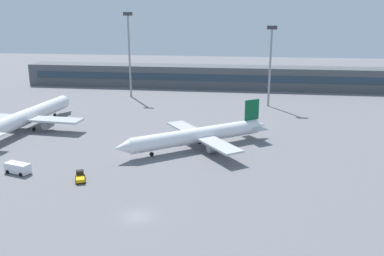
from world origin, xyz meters
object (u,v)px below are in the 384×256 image
at_px(baggage_tug_yellow, 80,176).
at_px(floodlight_tower_west, 129,50).
at_px(airplane_near, 197,136).
at_px(service_van_white, 18,168).
at_px(airplane_mid, 29,116).
at_px(floodlight_tower_east, 270,61).

relative_size(baggage_tug_yellow, floodlight_tower_west, 0.13).
relative_size(airplane_near, service_van_white, 6.08).
relative_size(airplane_mid, floodlight_tower_west, 1.48).
bearing_deg(floodlight_tower_west, floodlight_tower_east, -10.10).
distance_m(baggage_tug_yellow, service_van_white, 13.59).
bearing_deg(service_van_white, airplane_mid, 115.33).
bearing_deg(airplane_mid, baggage_tug_yellow, -49.09).
xyz_separation_m(airplane_near, service_van_white, (-32.74, -20.03, -1.91)).
xyz_separation_m(airplane_near, airplane_mid, (-47.19, 10.50, 0.39)).
xyz_separation_m(airplane_mid, floodlight_tower_east, (65.44, 36.53, 11.79)).
relative_size(service_van_white, floodlight_tower_east, 0.21).
relative_size(airplane_near, floodlight_tower_west, 1.10).
height_order(service_van_white, floodlight_tower_west, floodlight_tower_west).
bearing_deg(airplane_near, airplane_mid, 167.46).
xyz_separation_m(airplane_mid, service_van_white, (14.45, -30.53, -2.30)).
height_order(floodlight_tower_west, floodlight_tower_east, floodlight_tower_west).
distance_m(service_van_white, floodlight_tower_east, 85.41).
distance_m(airplane_mid, service_van_white, 33.85).
bearing_deg(service_van_white, floodlight_tower_east, 52.75).
relative_size(airplane_near, floodlight_tower_east, 1.28).
height_order(baggage_tug_yellow, service_van_white, service_van_white).
distance_m(airplane_near, baggage_tug_yellow, 29.13).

